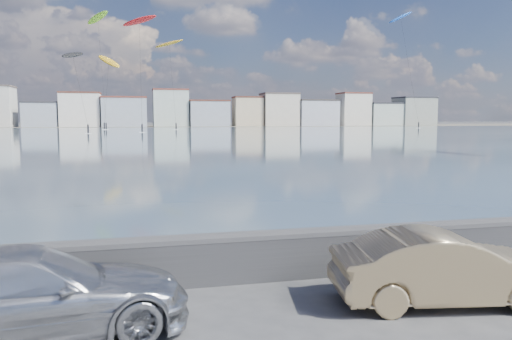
{
  "coord_description": "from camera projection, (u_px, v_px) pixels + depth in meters",
  "views": [
    {
      "loc": [
        -1.66,
        -7.17,
        3.41
      ],
      "look_at": [
        1.0,
        4.0,
        2.2
      ],
      "focal_mm": 35.0,
      "sensor_mm": 36.0,
      "label": 1
    }
  ],
  "objects": [
    {
      "name": "ground",
      "position": [
        253.0,
        340.0,
        7.68
      ],
      "size": [
        700.0,
        700.0,
        0.0
      ],
      "primitive_type": "plane",
      "color": "#333335",
      "rests_on": "ground"
    },
    {
      "name": "bay_water",
      "position": [
        146.0,
        135.0,
        96.19
      ],
      "size": [
        500.0,
        177.0,
        0.0
      ],
      "primitive_type": "cube",
      "color": "#384A5C",
      "rests_on": "ground"
    },
    {
      "name": "far_shore_strip",
      "position": [
        141.0,
        126.0,
        201.15
      ],
      "size": [
        500.0,
        60.0,
        0.0
      ],
      "primitive_type": "cube",
      "color": "#4C473D",
      "rests_on": "ground"
    },
    {
      "name": "seawall",
      "position": [
        223.0,
        256.0,
        10.23
      ],
      "size": [
        400.0,
        0.36,
        1.08
      ],
      "color": "#28282B",
      "rests_on": "ground"
    },
    {
      "name": "far_buildings",
      "position": [
        145.0,
        110.0,
        187.28
      ],
      "size": [
        240.79,
        13.26,
        14.6
      ],
      "color": "#B2B7C6",
      "rests_on": "ground"
    },
    {
      "name": "car_silver",
      "position": [
        27.0,
        295.0,
        7.62
      ],
      "size": [
        5.19,
        2.75,
        1.43
      ],
      "primitive_type": "imported",
      "rotation": [
        0.0,
        0.0,
        1.73
      ],
      "color": "#ADAFB3",
      "rests_on": "ground"
    },
    {
      "name": "car_champagne",
      "position": [
        445.0,
        268.0,
        9.12
      ],
      "size": [
        4.23,
        2.04,
        1.34
      ],
      "primitive_type": "imported",
      "rotation": [
        0.0,
        0.0,
        1.41
      ],
      "color": "tan",
      "rests_on": "ground"
    },
    {
      "name": "kitesurfer_3",
      "position": [
        73.0,
        56.0,
        113.61
      ],
      "size": [
        7.37,
        16.12,
        19.21
      ],
      "color": "black",
      "rests_on": "ground"
    },
    {
      "name": "kitesurfer_6",
      "position": [
        109.0,
        62.0,
        150.67
      ],
      "size": [
        8.04,
        14.76,
        23.19
      ],
      "color": "#BF8C19",
      "rests_on": "ground"
    },
    {
      "name": "kitesurfer_8",
      "position": [
        169.0,
        45.0,
        148.04
      ],
      "size": [
        8.95,
        15.24,
        26.87
      ],
      "color": "#BF8C19",
      "rests_on": "ground"
    },
    {
      "name": "kitesurfer_9",
      "position": [
        401.0,
        19.0,
        164.54
      ],
      "size": [
        8.7,
        10.28,
        38.86
      ],
      "color": "blue",
      "rests_on": "ground"
    },
    {
      "name": "kitesurfer_13",
      "position": [
        139.0,
        22.0,
        125.91
      ],
      "size": [
        9.75,
        19.52,
        29.36
      ],
      "color": "red",
      "rests_on": "ground"
    },
    {
      "name": "kitesurfer_15",
      "position": [
        98.0,
        19.0,
        148.91
      ],
      "size": [
        7.6,
        18.04,
        35.56
      ],
      "color": "#8CD826",
      "rests_on": "ground"
    }
  ]
}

